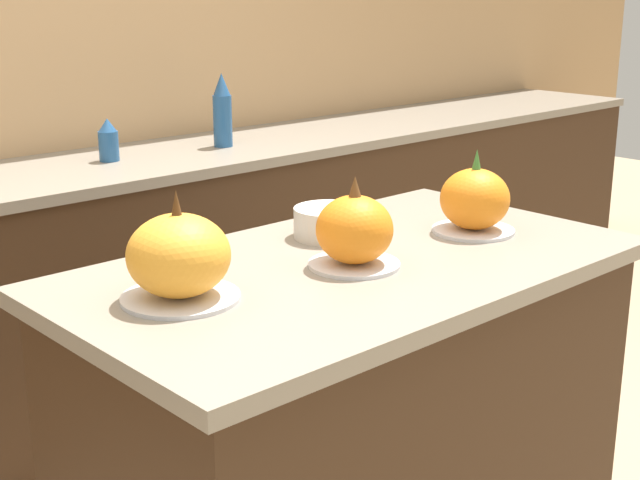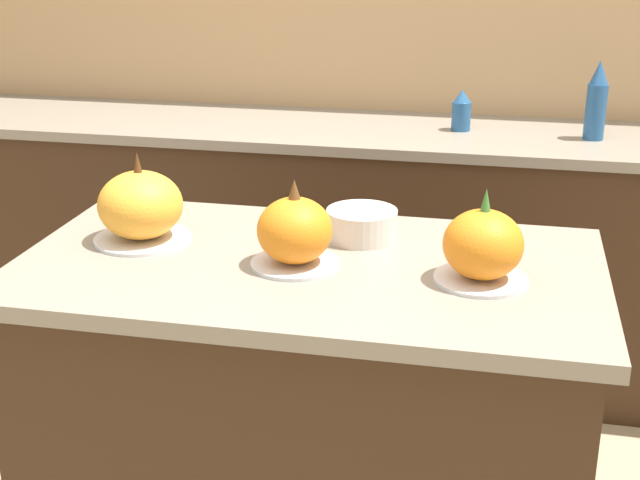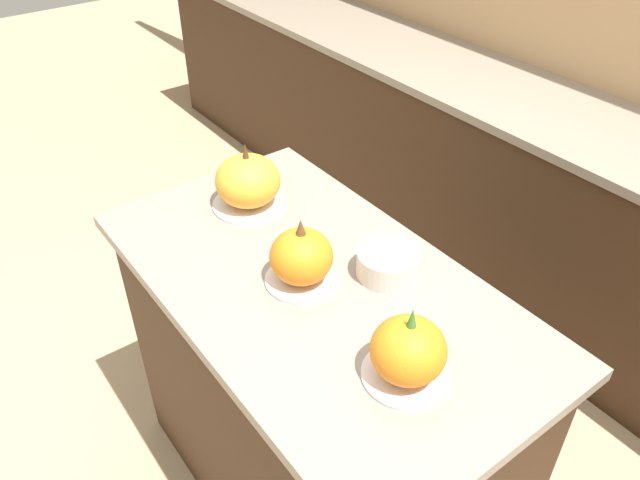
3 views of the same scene
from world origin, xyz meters
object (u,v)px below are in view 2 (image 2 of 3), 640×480
pumpkin_cake_left (141,207)px  bottle_tall (597,102)px  pumpkin_cake_right (483,247)px  mixing_bowl (362,224)px  bottle_short (461,111)px  pumpkin_cake_center (295,233)px

pumpkin_cake_left → bottle_tall: 1.68m
pumpkin_cake_left → pumpkin_cake_right: (0.75, -0.08, -0.01)m
pumpkin_cake_left → mixing_bowl: 0.49m
bottle_tall → mixing_bowl: 1.32m
pumpkin_cake_left → bottle_tall: size_ratio=0.83×
pumpkin_cake_left → bottle_short: 1.48m
pumpkin_cake_center → mixing_bowl: 0.22m
bottle_short → bottle_tall: bearing=-5.0°
pumpkin_cake_right → bottle_tall: size_ratio=0.73×
pumpkin_cake_left → mixing_bowl: (0.48, 0.12, -0.04)m
pumpkin_cake_left → pumpkin_cake_center: size_ratio=1.17×
pumpkin_cake_center → pumpkin_cake_right: size_ratio=0.97×
pumpkin_cake_center → bottle_tall: (0.70, 1.38, 0.03)m
pumpkin_cake_right → mixing_bowl: (-0.27, 0.19, -0.04)m
bottle_tall → bottle_short: bottle_tall is taller
bottle_tall → mixing_bowl: size_ratio=1.65×
pumpkin_cake_center → mixing_bowl: bearing=60.2°
pumpkin_cake_right → bottle_tall: 1.41m
pumpkin_cake_left → bottle_short: (0.62, 1.34, -0.03)m
pumpkin_cake_left → pumpkin_cake_center: bearing=-11.4°
pumpkin_cake_left → pumpkin_cake_center: pumpkin_cake_left is taller
bottle_short → mixing_bowl: (-0.14, -1.22, -0.01)m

